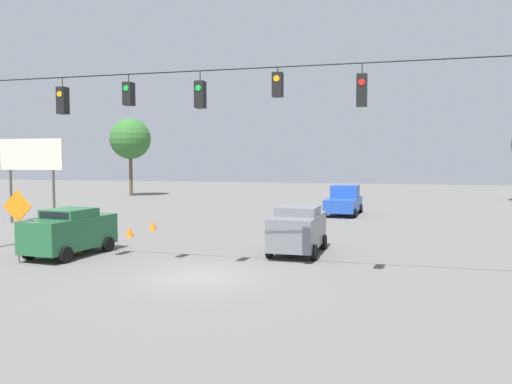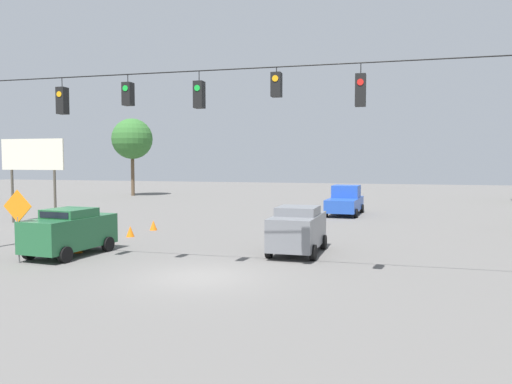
{
  "view_description": "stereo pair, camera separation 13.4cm",
  "coord_description": "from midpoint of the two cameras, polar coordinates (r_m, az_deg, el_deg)",
  "views": [
    {
      "loc": [
        -6.13,
        15.75,
        3.99
      ],
      "look_at": [
        -0.26,
        -6.58,
        2.5
      ],
      "focal_mm": 35.0,
      "sensor_mm": 36.0,
      "label": 1
    },
    {
      "loc": [
        -6.26,
        15.72,
        3.99
      ],
      "look_at": [
        -0.26,
        -6.58,
        2.5
      ],
      "focal_mm": 35.0,
      "sensor_mm": 36.0,
      "label": 2
    }
  ],
  "objects": [
    {
      "name": "sedan_grey_crossing_near",
      "position": [
        21.39,
        4.97,
        -4.25
      ],
      "size": [
        2.12,
        4.12,
        2.01
      ],
      "color": "slate",
      "rests_on": "ground_plane"
    },
    {
      "name": "overhead_signal_span",
      "position": [
        17.09,
        -6.25,
        7.02
      ],
      "size": [
        23.49,
        0.38,
        7.64
      ],
      "color": "#4C473D",
      "rests_on": "ground_plane"
    },
    {
      "name": "traffic_cone_nearest",
      "position": [
        22.89,
        -19.57,
        -5.85
      ],
      "size": [
        0.43,
        0.43,
        0.57
      ],
      "primitive_type": "cone",
      "color": "orange",
      "rests_on": "ground_plane"
    },
    {
      "name": "traffic_cone_fourth",
      "position": [
        28.98,
        -11.52,
        -3.74
      ],
      "size": [
        0.43,
        0.43,
        0.57
      ],
      "primitive_type": "cone",
      "color": "orange",
      "rests_on": "ground_plane"
    },
    {
      "name": "work_zone_sign",
      "position": [
        21.31,
        -25.42,
        -2.07
      ],
      "size": [
        1.27,
        0.06,
        2.84
      ],
      "color": "slate",
      "rests_on": "ground_plane"
    },
    {
      "name": "sedan_green_parked_shoulder",
      "position": [
        22.26,
        -20.33,
        -4.21
      ],
      "size": [
        2.36,
        4.17,
        1.96
      ],
      "color": "#236038",
      "rests_on": "ground_plane"
    },
    {
      "name": "traffic_cone_third",
      "position": [
        26.79,
        -14.03,
        -4.38
      ],
      "size": [
        0.43,
        0.43,
        0.57
      ],
      "primitive_type": "cone",
      "color": "orange",
      "rests_on": "ground_plane"
    },
    {
      "name": "roadside_billboard",
      "position": [
        34.24,
        -24.08,
        3.32
      ],
      "size": [
        4.49,
        0.16,
        5.31
      ],
      "color": "#4C473D",
      "rests_on": "ground_plane"
    },
    {
      "name": "traffic_cone_second",
      "position": [
        25.04,
        -16.61,
        -4.99
      ],
      "size": [
        0.43,
        0.43,
        0.57
      ],
      "primitive_type": "cone",
      "color": "orange",
      "rests_on": "ground_plane"
    },
    {
      "name": "pickup_truck_blue_oncoming_deep",
      "position": [
        37.1,
        10.25,
        -1.03
      ],
      "size": [
        2.56,
        5.55,
        2.12
      ],
      "color": "#234CB2",
      "rests_on": "ground_plane"
    },
    {
      "name": "tree_horizon_right",
      "position": [
        57.37,
        -13.9,
        5.9
      ],
      "size": [
        4.5,
        4.5,
        8.59
      ],
      "color": "brown",
      "rests_on": "ground_plane"
    },
    {
      "name": "ground_plane",
      "position": [
        17.37,
        -6.34,
        -9.62
      ],
      "size": [
        140.0,
        140.0,
        0.0
      ],
      "primitive_type": "plane",
      "color": "#605E5B"
    }
  ]
}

